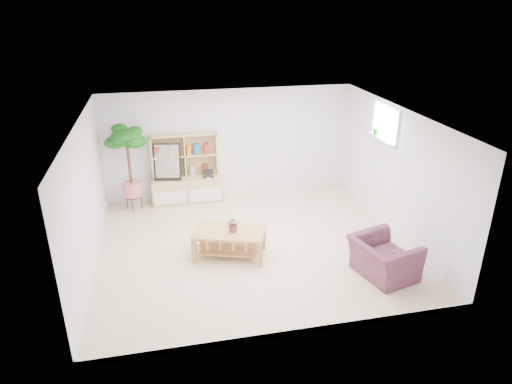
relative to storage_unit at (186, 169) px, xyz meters
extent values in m
cube|color=beige|center=(1.01, -2.24, -0.76)|extent=(5.50, 5.00, 0.01)
cube|color=white|center=(1.01, -2.24, 1.64)|extent=(5.50, 5.00, 0.01)
cube|color=white|center=(1.01, 0.26, 0.44)|extent=(5.50, 0.01, 2.40)
cube|color=white|center=(1.01, -4.74, 0.44)|extent=(5.50, 0.01, 2.40)
cube|color=white|center=(-1.74, -2.24, 0.44)|extent=(0.01, 5.00, 2.40)
cube|color=white|center=(3.76, -2.24, 0.44)|extent=(0.01, 5.00, 2.40)
cube|color=white|center=(3.68, -1.64, 0.92)|extent=(0.14, 1.00, 0.04)
imported|color=#145D14|center=(0.62, -2.55, -0.13)|extent=(0.29, 0.26, 0.27)
imported|color=navy|center=(2.88, -3.64, -0.40)|extent=(1.07, 1.16, 0.73)
imported|color=#0C440D|center=(3.68, -1.39, 1.07)|extent=(0.17, 0.16, 0.25)
camera|label=1|loc=(-0.46, -9.40, 3.44)|focal=32.00mm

